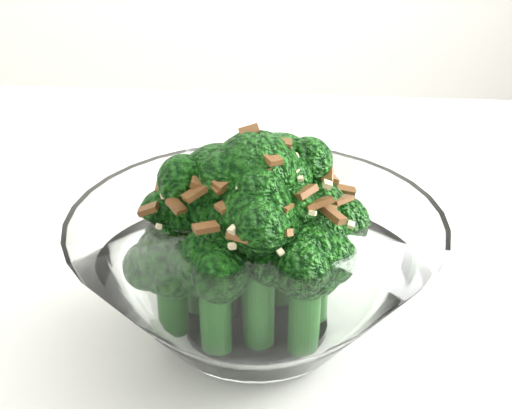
{
  "coord_description": "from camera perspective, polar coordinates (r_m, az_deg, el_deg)",
  "views": [
    {
      "loc": [
        0.23,
        -0.71,
        1.09
      ],
      "look_at": [
        0.26,
        -0.27,
        0.85
      ],
      "focal_mm": 55.0,
      "sensor_mm": 36.0,
      "label": 1
    }
  ],
  "objects": [
    {
      "name": "table",
      "position": [
        0.7,
        -11.93,
        -8.07
      ],
      "size": [
        1.31,
        0.97,
        0.75
      ],
      "color": "white",
      "rests_on": "ground"
    },
    {
      "name": "broccoli_dish",
      "position": [
        0.52,
        -0.02,
        -4.04
      ],
      "size": [
        0.25,
        0.25,
        0.15
      ],
      "color": "white",
      "rests_on": "table"
    }
  ]
}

